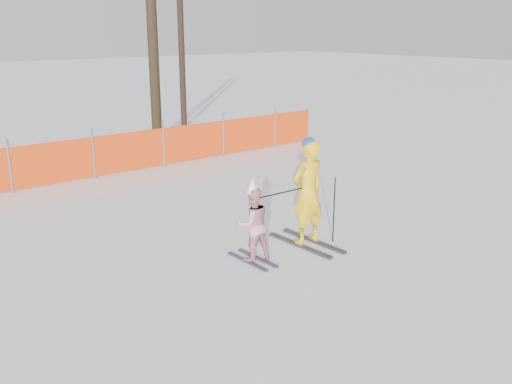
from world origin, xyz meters
The scene contains 6 objects.
ground centered at (0.00, 0.00, 0.00)m, with size 120.00×120.00×0.00m, color white.
adult centered at (0.79, 0.08, 0.94)m, with size 0.66×1.48×1.89m.
child centered at (-0.39, 0.12, 0.63)m, with size 0.66×0.96×1.39m.
ski_poles centered at (0.78, -0.03, 0.79)m, with size 1.53×0.26×1.17m.
safety_fence centered at (-1.40, 6.67, 0.56)m, with size 17.50×0.06×1.25m.
tree_trunks centered at (4.25, 10.42, 2.86)m, with size 2.44×1.98×5.99m.
Camera 1 is at (-5.84, -6.46, 3.63)m, focal length 40.00 mm.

